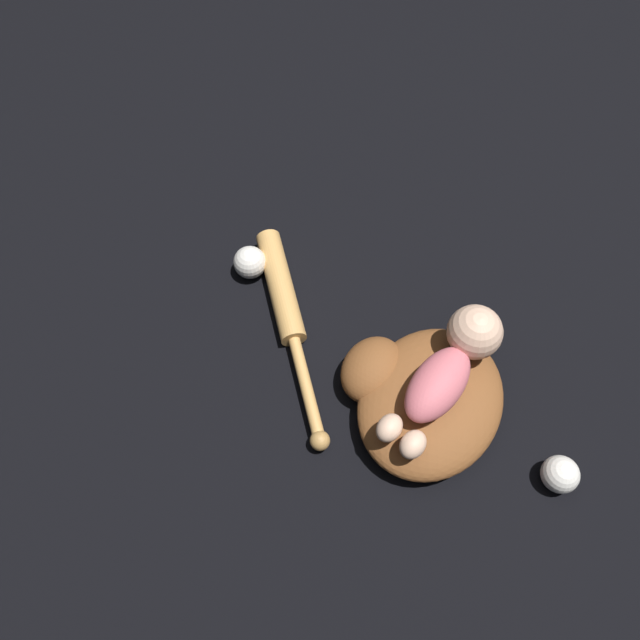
# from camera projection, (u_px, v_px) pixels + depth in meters

# --- Properties ---
(ground_plane) EXTENTS (6.00, 6.00, 0.00)m
(ground_plane) POSITION_uv_depth(u_px,v_px,m) (412.00, 416.00, 1.28)
(ground_plane) COLOR black
(baseball_glove) EXTENTS (0.35, 0.34, 0.10)m
(baseball_glove) POSITION_uv_depth(u_px,v_px,m) (421.00, 396.00, 1.25)
(baseball_glove) COLOR brown
(baseball_glove) RESTS_ON ground
(baby_figure) EXTENTS (0.34, 0.12, 0.11)m
(baby_figure) POSITION_uv_depth(u_px,v_px,m) (452.00, 364.00, 1.18)
(baby_figure) COLOR #D16670
(baby_figure) RESTS_ON baseball_glove
(baseball_bat) EXTENTS (0.39, 0.41, 0.06)m
(baseball_bat) POSITION_uv_depth(u_px,v_px,m) (286.00, 307.00, 1.37)
(baseball_bat) COLOR tan
(baseball_bat) RESTS_ON ground
(baseball) EXTENTS (0.08, 0.08, 0.08)m
(baseball) POSITION_uv_depth(u_px,v_px,m) (250.00, 262.00, 1.42)
(baseball) COLOR white
(baseball) RESTS_ON ground
(baseball_spare) EXTENTS (0.07, 0.07, 0.07)m
(baseball_spare) POSITION_uv_depth(u_px,v_px,m) (560.00, 474.00, 1.19)
(baseball_spare) COLOR white
(baseball_spare) RESTS_ON ground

